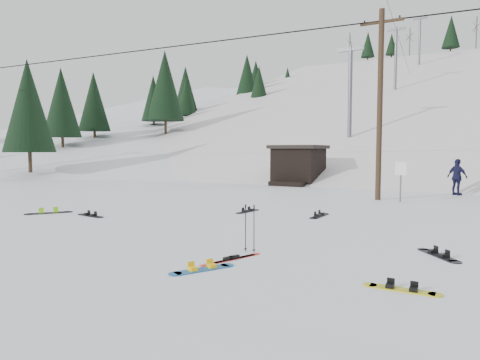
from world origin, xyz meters
The scene contains 21 objects.
ground centered at (0.00, 0.00, 0.00)m, with size 200.00×200.00×0.00m, color white.
ski_slope centered at (0.00, 55.00, -12.00)m, with size 60.00×75.00×45.00m, color white.
ridge_left centered at (-36.00, 48.00, -11.00)m, with size 34.00×85.00×38.00m, color white.
treeline_left centered at (-34.00, 40.00, 0.00)m, with size 20.00×64.00×10.00m, color black, non-canonical shape.
treeline_crest centered at (0.00, 86.00, 0.00)m, with size 50.00×6.00×10.00m, color black, non-canonical shape.
utility_pole centered at (2.00, 14.00, 4.68)m, with size 2.00×0.26×9.00m.
trail_sign centered at (3.10, 13.58, 1.27)m, with size 0.50×0.09×1.85m.
lift_hut centered at (-5.00, 20.94, 1.36)m, with size 3.40×4.10×2.75m.
lift_tower_near centered at (-4.00, 30.00, 7.86)m, with size 2.20×0.36×8.00m.
lift_tower_mid centered at (-4.00, 50.00, 14.36)m, with size 2.20×0.36×8.00m.
lift_tower_far centered at (-4.00, 70.00, 20.86)m, with size 2.20×0.36×8.00m.
hero_snowboard centered at (1.70, -0.21, 0.03)m, with size 0.81×1.30×0.10m.
hero_skis centered at (1.79, 0.77, 0.02)m, with size 0.63×1.58×0.09m.
ski_poles centered at (1.77, 1.63, 0.57)m, with size 0.31×0.08×1.12m.
board_scatter_a centered at (-5.88, 3.49, 0.03)m, with size 1.43×0.43×0.10m.
board_scatter_b centered at (-1.47, 7.32, 0.03)m, with size 0.36×1.42×0.10m.
board_scatter_c centered at (-7.79, 3.15, 0.03)m, with size 1.08×1.48×0.12m.
board_scatter_d centered at (5.66, 3.43, 0.03)m, with size 1.00×1.16×0.10m.
board_scatter_e centered at (5.37, 0.50, 0.02)m, with size 1.30×0.27×0.09m.
board_scatter_f centered at (1.34, 7.64, 0.03)m, with size 0.29×1.53×0.11m.
skier_navy centered at (5.16, 18.28, 0.97)m, with size 1.14×0.47×1.94m, color #161638.
Camera 1 is at (6.58, -7.07, 2.39)m, focal length 32.00 mm.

